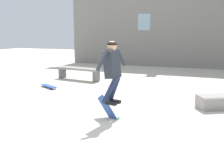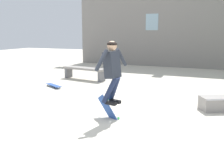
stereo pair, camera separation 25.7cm
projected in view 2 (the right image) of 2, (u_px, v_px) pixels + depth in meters
ground_plane at (121, 116)px, 5.70m from camera, size 40.00×40.00×0.00m
building_backdrop at (179, 25)px, 13.50m from camera, size 12.41×0.52×5.60m
park_bench at (84, 71)px, 10.13m from camera, size 1.98×0.73×0.49m
skater at (112, 67)px, 5.40m from camera, size 0.42×1.12×1.38m
skateboard_flipping at (109, 111)px, 5.57m from camera, size 0.62×0.22×0.75m
skateboard_resting at (54, 85)px, 8.71m from camera, size 0.82×0.55×0.08m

